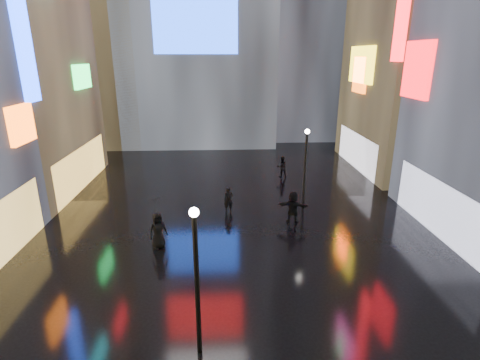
{
  "coord_description": "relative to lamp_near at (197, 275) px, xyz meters",
  "views": [
    {
      "loc": [
        -0.64,
        -1.14,
        9.4
      ],
      "look_at": [
        0.0,
        12.0,
        5.0
      ],
      "focal_mm": 28.0,
      "sensor_mm": 36.0,
      "label": 1
    }
  ],
  "objects": [
    {
      "name": "pedestrian_7",
      "position": [
        5.65,
        18.7,
        -2.1
      ],
      "size": [
        0.93,
        0.8,
        1.68
      ],
      "primitive_type": "imported",
      "rotation": [
        0.0,
        0.0,
        3.36
      ],
      "color": "black",
      "rests_on": "ground"
    },
    {
      "name": "tower_flank_left",
      "position": [
        -12.51,
        33.06,
        10.06
      ],
      "size": [
        10.0,
        10.0,
        26.0
      ],
      "primitive_type": "cube",
      "color": "black",
      "rests_on": "ground"
    },
    {
      "name": "ground",
      "position": [
        1.49,
        11.06,
        -2.94
      ],
      "size": [
        140.0,
        140.0,
        0.0
      ],
      "primitive_type": "plane",
      "color": "black",
      "rests_on": "ground"
    },
    {
      "name": "pedestrian_4",
      "position": [
        -2.47,
        7.29,
        -1.99
      ],
      "size": [
        1.11,
        0.99,
        1.9
      ],
      "primitive_type": "imported",
      "rotation": [
        0.0,
        0.0,
        0.52
      ],
      "color": "black",
      "rests_on": "ground"
    },
    {
      "name": "umbrella_2",
      "position": [
        -2.47,
        7.29,
        -0.63
      ],
      "size": [
        1.26,
        1.26,
        0.83
      ],
      "primitive_type": "imported",
      "rotation": [
        0.0,
        0.0,
        2.16
      ],
      "color": "black",
      "rests_on": "pedestrian_4"
    },
    {
      "name": "lamp_far",
      "position": [
        5.97,
        11.88,
        0.0
      ],
      "size": [
        0.3,
        0.3,
        5.2
      ],
      "color": "black",
      "rests_on": "ground"
    },
    {
      "name": "pedestrian_6",
      "position": [
        1.2,
        11.7,
        -2.13
      ],
      "size": [
        0.63,
        0.45,
        1.62
      ],
      "primitive_type": "imported",
      "rotation": [
        0.0,
        0.0,
        0.11
      ],
      "color": "black",
      "rests_on": "ground"
    },
    {
      "name": "pedestrian_5",
      "position": [
        4.92,
        9.91,
        -1.98
      ],
      "size": [
        1.88,
        1.04,
        1.93
      ],
      "primitive_type": "imported",
      "rotation": [
        0.0,
        0.0,
        2.86
      ],
      "color": "black",
      "rests_on": "ground"
    },
    {
      "name": "lamp_near",
      "position": [
        0.0,
        0.0,
        0.0
      ],
      "size": [
        0.3,
        0.3,
        5.2
      ],
      "color": "black",
      "rests_on": "ground"
    }
  ]
}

